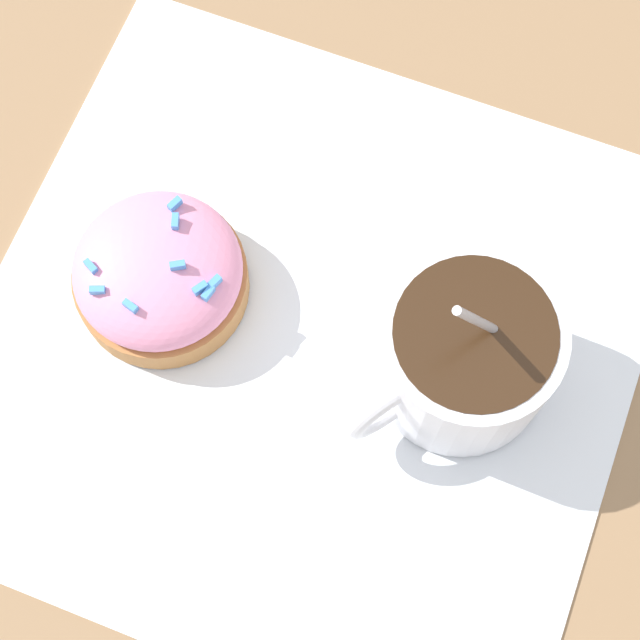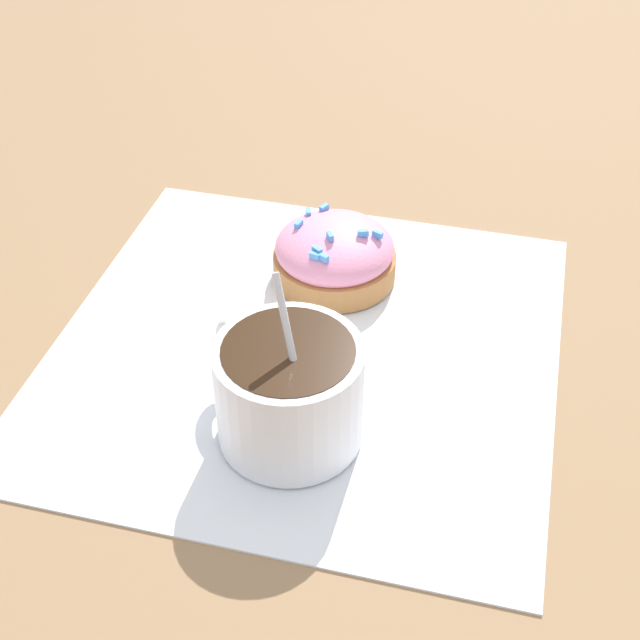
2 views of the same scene
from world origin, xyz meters
TOP-DOWN VIEW (x-y plane):
  - ground_plane at (0.00, 0.00)m, footprint 3.00×3.00m
  - paper_napkin at (0.00, 0.00)m, footprint 0.31×0.31m
  - coffee_cup at (-0.07, -0.01)m, footprint 0.08×0.10m
  - frosted_pastry at (0.07, -0.00)m, footprint 0.08×0.08m

SIDE VIEW (x-z plane):
  - ground_plane at x=0.00m, z-range 0.00..0.00m
  - paper_napkin at x=0.00m, z-range 0.00..0.00m
  - frosted_pastry at x=0.07m, z-range 0.00..0.04m
  - coffee_cup at x=-0.07m, z-range -0.02..0.09m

